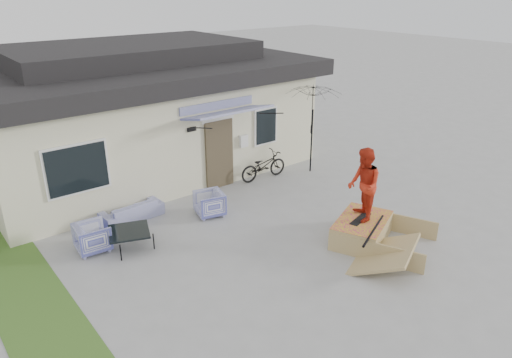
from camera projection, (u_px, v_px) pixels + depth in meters
ground at (294, 258)px, 10.92m from camera, size 90.00×90.00×0.00m
grass_strip at (31, 303)px, 9.38m from camera, size 1.40×8.00×0.01m
house at (134, 108)px, 15.96m from camera, size 10.80×8.49×4.10m
loveseat at (132, 208)px, 12.60m from camera, size 1.67×0.57×0.64m
armchair_left at (92, 236)px, 11.10m from camera, size 0.75×0.79×0.76m
armchair_right at (209, 202)px, 12.80m from camera, size 0.83×0.86×0.74m
coffee_table at (130, 239)px, 11.27m from camera, size 1.18×1.18×0.45m
bicycle at (263, 163)px, 15.11m from camera, size 1.71×0.67×1.07m
patio_umbrella at (312, 120)px, 15.25m from camera, size 2.11×2.02×2.20m
skate_ramp at (362, 230)px, 11.59m from camera, size 2.38×2.67×0.55m
skateboard at (361, 218)px, 11.50m from camera, size 0.84×0.40×0.05m
skater at (364, 184)px, 11.15m from camera, size 1.04×1.09×1.77m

